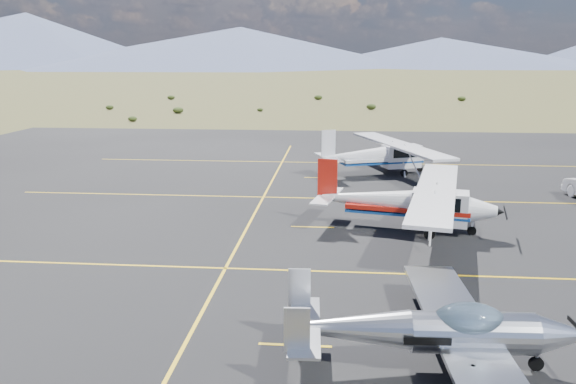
# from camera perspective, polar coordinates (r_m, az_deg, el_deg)

# --- Properties ---
(ground) EXTENTS (1600.00, 1600.00, 0.00)m
(ground) POSITION_cam_1_polar(r_m,az_deg,el_deg) (19.01, 10.73, -10.39)
(ground) COLOR #383D1C
(ground) RESTS_ON ground
(apron) EXTENTS (72.00, 72.00, 0.02)m
(apron) POSITION_cam_1_polar(r_m,az_deg,el_deg) (25.55, 9.22, -4.05)
(apron) COLOR black
(apron) RESTS_ON ground
(aircraft_low_wing) EXTENTS (7.05, 9.84, 2.14)m
(aircraft_low_wing) POSITION_cam_1_polar(r_m,az_deg,el_deg) (14.75, 14.98, -13.54)
(aircraft_low_wing) COLOR #BABCC1
(aircraft_low_wing) RESTS_ON apron
(aircraft_cessna) EXTENTS (7.67, 12.09, 3.06)m
(aircraft_cessna) POSITION_cam_1_polar(r_m,az_deg,el_deg) (25.79, 12.04, -0.88)
(aircraft_cessna) COLOR silver
(aircraft_cessna) RESTS_ON apron
(aircraft_plain) EXTENTS (8.57, 12.04, 3.10)m
(aircraft_plain) POSITION_cam_1_polar(r_m,az_deg,el_deg) (37.97, 9.49, 3.82)
(aircraft_plain) COLOR white
(aircraft_plain) RESTS_ON apron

